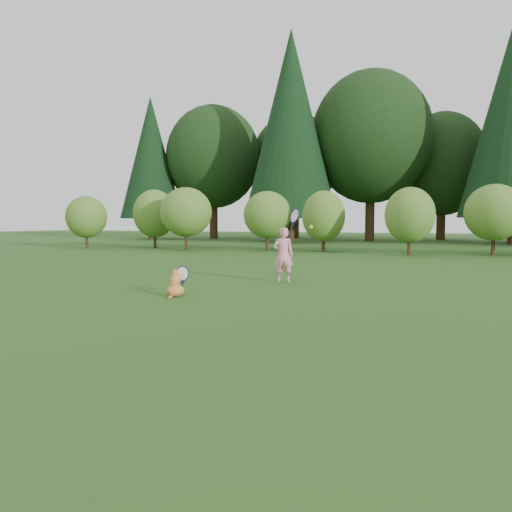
% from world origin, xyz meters
% --- Properties ---
extents(ground, '(100.00, 100.00, 0.00)m').
position_xyz_m(ground, '(0.00, 0.00, 0.00)').
color(ground, '#204914').
rests_on(ground, ground).
extents(shrub_row, '(28.00, 3.00, 2.80)m').
position_xyz_m(shrub_row, '(0.00, 13.00, 1.40)').
color(shrub_row, '#537725').
rests_on(shrub_row, ground).
extents(woodland_backdrop, '(48.00, 10.00, 15.00)m').
position_xyz_m(woodland_backdrop, '(0.00, 23.00, 7.50)').
color(woodland_backdrop, black).
rests_on(woodland_backdrop, ground).
extents(child, '(0.71, 0.51, 1.73)m').
position_xyz_m(child, '(-0.02, 2.93, 0.61)').
color(child, pink).
rests_on(child, ground).
extents(cat, '(0.33, 0.64, 0.66)m').
position_xyz_m(cat, '(-1.11, 0.34, 0.25)').
color(cat, orange).
rests_on(cat, ground).
extents(tennis_ball, '(0.07, 0.07, 0.07)m').
position_xyz_m(tennis_ball, '(0.96, 1.54, 1.19)').
color(tennis_ball, gold).
rests_on(tennis_ball, ground).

